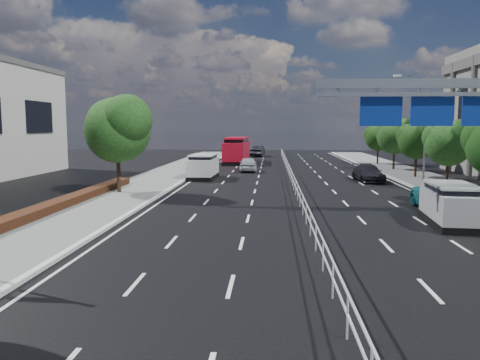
{
  "coord_description": "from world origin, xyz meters",
  "views": [
    {
      "loc": [
        -1.66,
        -12.97,
        4.56
      ],
      "look_at": [
        -2.93,
        5.97,
        2.4
      ],
      "focal_mm": 35.0,
      "sensor_mm": 36.0,
      "label": 1
    }
  ],
  "objects_px": {
    "near_car_silver": "(248,164)",
    "parked_car_dark": "(368,173)",
    "red_bus": "(237,149)",
    "parked_car_teal": "(448,198)",
    "pedestrian_b": "(479,177)",
    "silver_minivan": "(452,205)",
    "white_minivan": "(203,167)",
    "near_car_dark": "(258,151)",
    "overhead_gantry": "(449,105)"
  },
  "relations": [
    {
      "from": "near_car_silver",
      "to": "parked_car_dark",
      "type": "bearing_deg",
      "value": 138.92
    },
    {
      "from": "red_bus",
      "to": "parked_car_teal",
      "type": "distance_m",
      "value": 36.67
    },
    {
      "from": "parked_car_teal",
      "to": "pedestrian_b",
      "type": "relative_size",
      "value": 3.29
    },
    {
      "from": "near_car_silver",
      "to": "pedestrian_b",
      "type": "bearing_deg",
      "value": 138.92
    },
    {
      "from": "silver_minivan",
      "to": "parked_car_dark",
      "type": "height_order",
      "value": "silver_minivan"
    },
    {
      "from": "white_minivan",
      "to": "near_car_silver",
      "type": "height_order",
      "value": "white_minivan"
    },
    {
      "from": "parked_car_teal",
      "to": "parked_car_dark",
      "type": "relative_size",
      "value": 1.13
    },
    {
      "from": "near_car_silver",
      "to": "pedestrian_b",
      "type": "height_order",
      "value": "pedestrian_b"
    },
    {
      "from": "silver_minivan",
      "to": "parked_car_dark",
      "type": "distance_m",
      "value": 17.5
    },
    {
      "from": "silver_minivan",
      "to": "parked_car_teal",
      "type": "xyz_separation_m",
      "value": [
        1.08,
        3.41,
        -0.2
      ]
    },
    {
      "from": "red_bus",
      "to": "pedestrian_b",
      "type": "xyz_separation_m",
      "value": [
        19.27,
        -25.14,
        -0.73
      ]
    },
    {
      "from": "red_bus",
      "to": "near_car_dark",
      "type": "height_order",
      "value": "red_bus"
    },
    {
      "from": "overhead_gantry",
      "to": "pedestrian_b",
      "type": "bearing_deg",
      "value": 60.19
    },
    {
      "from": "red_bus",
      "to": "parked_car_teal",
      "type": "relative_size",
      "value": 2.03
    },
    {
      "from": "white_minivan",
      "to": "parked_car_teal",
      "type": "distance_m",
      "value": 21.78
    },
    {
      "from": "parked_car_teal",
      "to": "pedestrian_b",
      "type": "xyz_separation_m",
      "value": [
        5.37,
        8.78,
        0.21
      ]
    },
    {
      "from": "pedestrian_b",
      "to": "near_car_silver",
      "type": "bearing_deg",
      "value": -37.37
    },
    {
      "from": "parked_car_dark",
      "to": "pedestrian_b",
      "type": "height_order",
      "value": "pedestrian_b"
    },
    {
      "from": "silver_minivan",
      "to": "parked_car_dark",
      "type": "bearing_deg",
      "value": 95.96
    },
    {
      "from": "red_bus",
      "to": "pedestrian_b",
      "type": "distance_m",
      "value": 31.68
    },
    {
      "from": "parked_car_dark",
      "to": "silver_minivan",
      "type": "bearing_deg",
      "value": -92.26
    },
    {
      "from": "parked_car_teal",
      "to": "silver_minivan",
      "type": "bearing_deg",
      "value": -110.55
    },
    {
      "from": "near_car_silver",
      "to": "parked_car_teal",
      "type": "height_order",
      "value": "parked_car_teal"
    },
    {
      "from": "overhead_gantry",
      "to": "near_car_silver",
      "type": "distance_m",
      "value": 27.6
    },
    {
      "from": "parked_car_dark",
      "to": "pedestrian_b",
      "type": "relative_size",
      "value": 2.92
    },
    {
      "from": "silver_minivan",
      "to": "pedestrian_b",
      "type": "distance_m",
      "value": 13.79
    },
    {
      "from": "silver_minivan",
      "to": "overhead_gantry",
      "type": "bearing_deg",
      "value": 97.31
    },
    {
      "from": "overhead_gantry",
      "to": "white_minivan",
      "type": "relative_size",
      "value": 2.03
    },
    {
      "from": "parked_car_teal",
      "to": "pedestrian_b",
      "type": "distance_m",
      "value": 10.3
    },
    {
      "from": "silver_minivan",
      "to": "red_bus",
      "type": "bearing_deg",
      "value": 114.0
    },
    {
      "from": "near_car_silver",
      "to": "silver_minivan",
      "type": "distance_m",
      "value": 27.98
    },
    {
      "from": "near_car_silver",
      "to": "parked_car_teal",
      "type": "distance_m",
      "value": 25.36
    },
    {
      "from": "silver_minivan",
      "to": "pedestrian_b",
      "type": "relative_size",
      "value": 2.94
    },
    {
      "from": "overhead_gantry",
      "to": "red_bus",
      "type": "height_order",
      "value": "overhead_gantry"
    },
    {
      "from": "pedestrian_b",
      "to": "near_car_dark",
      "type": "bearing_deg",
      "value": -65.3
    },
    {
      "from": "overhead_gantry",
      "to": "parked_car_dark",
      "type": "xyz_separation_m",
      "value": [
        -0.24,
        16.63,
        -4.91
      ]
    },
    {
      "from": "near_car_dark",
      "to": "pedestrian_b",
      "type": "distance_m",
      "value": 42.1
    },
    {
      "from": "parked_car_teal",
      "to": "overhead_gantry",
      "type": "bearing_deg",
      "value": -116.66
    },
    {
      "from": "white_minivan",
      "to": "silver_minivan",
      "type": "height_order",
      "value": "white_minivan"
    },
    {
      "from": "white_minivan",
      "to": "near_car_dark",
      "type": "distance_m",
      "value": 32.26
    },
    {
      "from": "overhead_gantry",
      "to": "parked_car_teal",
      "type": "xyz_separation_m",
      "value": [
        1.12,
        2.54,
        -4.86
      ]
    },
    {
      "from": "white_minivan",
      "to": "pedestrian_b",
      "type": "height_order",
      "value": "white_minivan"
    },
    {
      "from": "near_car_dark",
      "to": "silver_minivan",
      "type": "height_order",
      "value": "silver_minivan"
    },
    {
      "from": "near_car_dark",
      "to": "red_bus",
      "type": "bearing_deg",
      "value": 85.91
    },
    {
      "from": "red_bus",
      "to": "near_car_silver",
      "type": "xyz_separation_m",
      "value": [
        2.0,
        -11.52,
        -0.95
      ]
    },
    {
      "from": "near_car_silver",
      "to": "pedestrian_b",
      "type": "xyz_separation_m",
      "value": [
        17.26,
        -13.62,
        0.21
      ]
    },
    {
      "from": "near_car_silver",
      "to": "parked_car_teal",
      "type": "bearing_deg",
      "value": 115.15
    },
    {
      "from": "overhead_gantry",
      "to": "silver_minivan",
      "type": "height_order",
      "value": "overhead_gantry"
    },
    {
      "from": "overhead_gantry",
      "to": "pedestrian_b",
      "type": "relative_size",
      "value": 6.27
    },
    {
      "from": "near_car_dark",
      "to": "parked_car_teal",
      "type": "distance_m",
      "value": 48.71
    }
  ]
}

